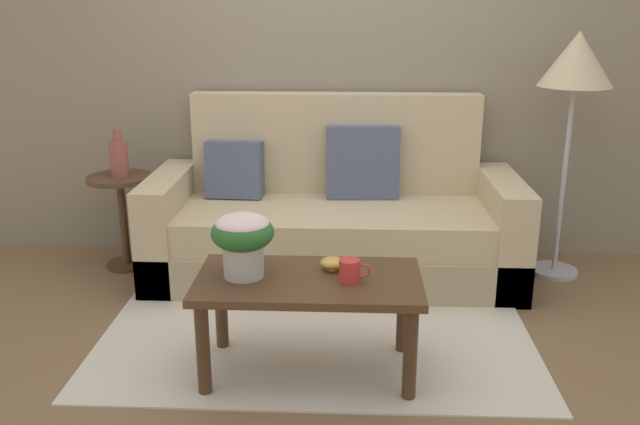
{
  "coord_description": "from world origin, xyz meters",
  "views": [
    {
      "loc": [
        0.17,
        -3.19,
        1.67
      ],
      "look_at": [
        0.01,
        0.2,
        0.61
      ],
      "focal_mm": 37.8,
      "sensor_mm": 36.0,
      "label": 1
    }
  ],
  "objects": [
    {
      "name": "ground_plane",
      "position": [
        0.0,
        0.0,
        0.0
      ],
      "size": [
        14.0,
        14.0,
        0.0
      ],
      "primitive_type": "plane",
      "color": "brown"
    },
    {
      "name": "wall_back",
      "position": [
        0.0,
        1.34,
        1.36
      ],
      "size": [
        6.4,
        0.12,
        2.73
      ],
      "primitive_type": "cube",
      "color": "gray",
      "rests_on": "ground"
    },
    {
      "name": "area_rug",
      "position": [
        0.0,
        0.15,
        0.01
      ],
      "size": [
        2.23,
        1.74,
        0.01
      ],
      "primitive_type": "cube",
      "color": "beige",
      "rests_on": "ground"
    },
    {
      "name": "couch",
      "position": [
        0.06,
        0.86,
        0.34
      ],
      "size": [
        2.28,
        0.89,
        1.11
      ],
      "color": "tan",
      "rests_on": "ground"
    },
    {
      "name": "coffee_table",
      "position": [
        -0.02,
        -0.38,
        0.4
      ],
      "size": [
        1.02,
        0.55,
        0.48
      ],
      "color": "#442D1B",
      "rests_on": "ground"
    },
    {
      "name": "side_table",
      "position": [
        -1.3,
        0.89,
        0.42
      ],
      "size": [
        0.41,
        0.41,
        0.61
      ],
      "color": "#4C331E",
      "rests_on": "ground"
    },
    {
      "name": "floor_lamp",
      "position": [
        1.49,
        0.9,
        1.29
      ],
      "size": [
        0.43,
        0.43,
        1.51
      ],
      "color": "#B2B2B7",
      "rests_on": "ground"
    },
    {
      "name": "potted_plant",
      "position": [
        -0.31,
        -0.37,
        0.67
      ],
      "size": [
        0.28,
        0.28,
        0.29
      ],
      "color": "#B7B2A8",
      "rests_on": "coffee_table"
    },
    {
      "name": "coffee_mug",
      "position": [
        0.17,
        -0.41,
        0.53
      ],
      "size": [
        0.14,
        0.09,
        0.1
      ],
      "color": "red",
      "rests_on": "coffee_table"
    },
    {
      "name": "snack_bowl",
      "position": [
        0.09,
        -0.28,
        0.51
      ],
      "size": [
        0.11,
        0.11,
        0.06
      ],
      "color": "gold",
      "rests_on": "coffee_table"
    },
    {
      "name": "table_vase",
      "position": [
        -1.3,
        0.91,
        0.73
      ],
      "size": [
        0.11,
        0.11,
        0.29
      ],
      "color": "#934C42",
      "rests_on": "side_table"
    }
  ]
}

